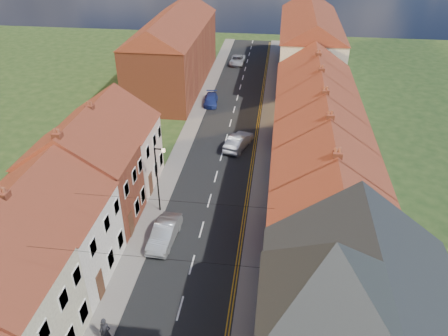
# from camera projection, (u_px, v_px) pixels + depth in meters

# --- Properties ---
(road) EXTENTS (7.00, 90.00, 0.02)m
(road) POSITION_uv_depth(u_px,v_px,m) (222.00, 156.00, 45.06)
(road) COLOR black
(road) RESTS_ON ground
(pavement_left) EXTENTS (1.80, 90.00, 0.12)m
(pavement_left) POSITION_uv_depth(u_px,v_px,m) (180.00, 153.00, 45.52)
(pavement_left) COLOR gray
(pavement_left) RESTS_ON ground
(pavement_right) EXTENTS (1.80, 90.00, 0.12)m
(pavement_right) POSITION_uv_depth(u_px,v_px,m) (264.00, 158.00, 44.55)
(pavement_right) COLOR gray
(pavement_right) RESTS_ON ground
(cottage_r_tudor) EXTENTS (8.30, 5.20, 9.00)m
(cottage_r_tudor) POSITION_uv_depth(u_px,v_px,m) (332.00, 240.00, 27.06)
(cottage_r_tudor) COLOR beige
(cottage_r_tudor) RESTS_ON ground
(cottage_r_white_near) EXTENTS (8.30, 6.00, 9.00)m
(cottage_r_white_near) POSITION_uv_depth(u_px,v_px,m) (326.00, 191.00, 31.63)
(cottage_r_white_near) COLOR brown
(cottage_r_white_near) RESTS_ON ground
(cottage_r_cream_mid) EXTENTS (8.30, 5.20, 9.00)m
(cottage_r_cream_mid) POSITION_uv_depth(u_px,v_px,m) (322.00, 155.00, 36.20)
(cottage_r_cream_mid) COLOR beige
(cottage_r_cream_mid) RESTS_ON ground
(cottage_r_pink) EXTENTS (8.30, 6.00, 9.00)m
(cottage_r_pink) POSITION_uv_depth(u_px,v_px,m) (318.00, 127.00, 40.79)
(cottage_r_pink) COLOR white
(cottage_r_pink) RESTS_ON ground
(cottage_r_white_far) EXTENTS (8.30, 5.20, 9.00)m
(cottage_r_white_far) POSITION_uv_depth(u_px,v_px,m) (315.00, 104.00, 45.36)
(cottage_r_white_far) COLOR brown
(cottage_r_white_far) RESTS_ON ground
(cottage_r_cream_far) EXTENTS (8.30, 6.00, 9.00)m
(cottage_r_cream_far) POSITION_uv_depth(u_px,v_px,m) (313.00, 86.00, 49.94)
(cottage_r_cream_far) COLOR beige
(cottage_r_cream_far) RESTS_ON ground
(cottage_l_white) EXTENTS (8.30, 6.90, 8.80)m
(cottage_l_white) POSITION_uv_depth(u_px,v_px,m) (44.00, 224.00, 28.52)
(cottage_l_white) COLOR white
(cottage_l_white) RESTS_ON ground
(cottage_l_brick_mid) EXTENTS (8.30, 5.70, 9.10)m
(cottage_l_brick_mid) POSITION_uv_depth(u_px,v_px,m) (81.00, 173.00, 33.61)
(cottage_l_brick_mid) COLOR brown
(cottage_l_brick_mid) RESTS_ON ground
(cottage_l_pink) EXTENTS (8.30, 6.30, 8.80)m
(cottage_l_pink) POSITION_uv_depth(u_px,v_px,m) (108.00, 141.00, 38.61)
(cottage_l_pink) COLOR #F6DEC3
(cottage_l_pink) RESTS_ON ground
(block_right_far) EXTENTS (8.30, 24.20, 10.50)m
(block_right_far) POSITION_uv_depth(u_px,v_px,m) (309.00, 43.00, 62.49)
(block_right_far) COLOR beige
(block_right_far) RESTS_ON ground
(block_left_far) EXTENTS (8.30, 24.20, 10.50)m
(block_left_far) POSITION_uv_depth(u_px,v_px,m) (174.00, 48.00, 60.30)
(block_left_far) COLOR brown
(block_left_far) RESTS_ON ground
(lamppost) EXTENTS (0.88, 0.15, 6.00)m
(lamppost) POSITION_uv_depth(u_px,v_px,m) (158.00, 176.00, 35.17)
(lamppost) COLOR black
(lamppost) RESTS_ON pavement_left
(car_mid) EXTENTS (1.93, 4.70, 1.51)m
(car_mid) POSITION_uv_depth(u_px,v_px,m) (165.00, 233.00, 33.36)
(car_mid) COLOR #929498
(car_mid) RESTS_ON ground
(car_far) EXTENTS (2.04, 4.28, 1.21)m
(car_far) POSITION_uv_depth(u_px,v_px,m) (211.00, 100.00, 56.46)
(car_far) COLOR navy
(car_far) RESTS_ON ground
(car_distant) EXTENTS (2.40, 4.84, 1.32)m
(car_distant) POSITION_uv_depth(u_px,v_px,m) (237.00, 60.00, 70.58)
(car_distant) COLOR #B8B9C0
(car_distant) RESTS_ON ground
(pedestrian_left) EXTENTS (0.69, 0.46, 1.88)m
(pedestrian_left) POSITION_uv_depth(u_px,v_px,m) (105.00, 331.00, 25.33)
(pedestrian_left) COLOR black
(pedestrian_left) RESTS_ON pavement_left
(car_mid_b) EXTENTS (2.97, 5.01, 1.56)m
(car_mid_b) POSITION_uv_depth(u_px,v_px,m) (239.00, 141.00, 46.18)
(car_mid_b) COLOR #A9AAB1
(car_mid_b) RESTS_ON ground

